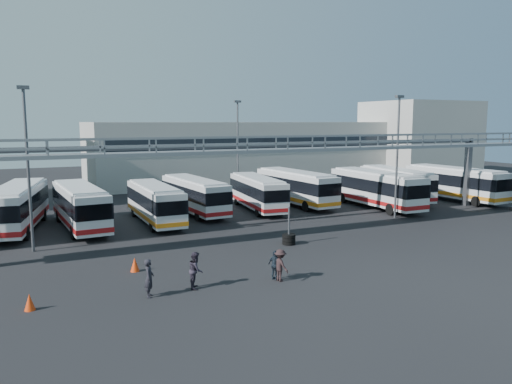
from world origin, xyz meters
name	(u,v)px	position (x,y,z in m)	size (l,w,h in m)	color
ground	(319,253)	(0.00, 0.00, 0.00)	(140.00, 140.00, 0.00)	black
gantry	(276,158)	(0.00, 5.87, 5.51)	(51.40, 5.15, 7.10)	gray
warehouse	(245,151)	(12.00, 38.00, 4.00)	(42.00, 14.00, 8.00)	#9E9E99
building_right	(419,139)	(38.00, 32.00, 5.50)	(14.00, 12.00, 11.00)	#B2B2AD
light_pole_left	(28,160)	(-16.00, 8.00, 5.73)	(0.70, 0.35, 10.21)	#4C4F54
light_pole_mid	(397,150)	(12.00, 7.00, 5.73)	(0.70, 0.35, 10.21)	#4C4F54
light_pole_back	(238,144)	(4.00, 22.00, 5.73)	(0.70, 0.35, 10.21)	#4C4F54
bus_1	(18,206)	(-16.77, 15.13, 1.88)	(4.75, 11.48, 3.40)	silver
bus_2	(80,205)	(-12.53, 13.80, 1.82)	(3.22, 10.96, 3.29)	silver
bus_3	(155,202)	(-6.88, 13.53, 1.71)	(2.37, 10.18, 3.09)	silver
bus_4	(194,194)	(-2.74, 16.02, 1.73)	(3.10, 10.46, 3.13)	silver
bus_5	(257,192)	(3.10, 15.40, 1.70)	(3.53, 10.32, 3.07)	silver
bus_6	(296,186)	(7.61, 16.24, 1.84)	(3.20, 11.09, 3.33)	silver
bus_7	(376,188)	(13.65, 11.65, 1.91)	(2.82, 11.40, 3.45)	silver
bus_8	(395,183)	(18.40, 14.43, 1.83)	(4.31, 11.13, 3.30)	silver
bus_9	(455,182)	(23.72, 11.61, 1.90)	(3.17, 11.40, 3.43)	silver
pedestrian_a	(149,278)	(-11.35, -3.23, 0.90)	(0.66, 0.43, 1.80)	black
pedestrian_b	(196,270)	(-8.99, -2.95, 0.90)	(0.88, 0.68, 1.80)	#28222F
pedestrian_c	(280,265)	(-4.76, -3.77, 0.82)	(1.07, 0.61, 1.65)	black
pedestrian_d	(275,265)	(-4.91, -3.49, 0.77)	(0.90, 0.37, 1.53)	#1A242F
cone_left	(30,302)	(-16.41, -2.67, 0.36)	(0.46, 0.46, 0.73)	red
cone_right	(135,264)	(-11.13, 1.05, 0.39)	(0.49, 0.49, 0.78)	red
tire_stack	(289,238)	(-0.63, 2.75, 0.42)	(0.88, 0.88, 2.51)	black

